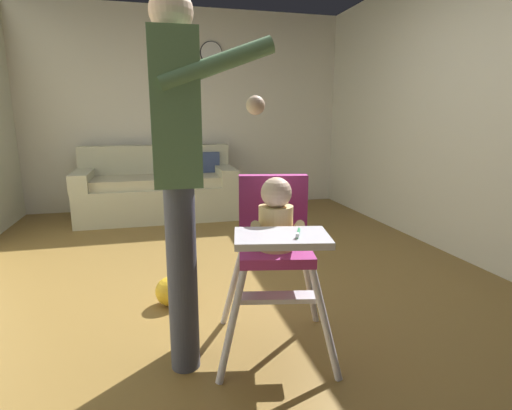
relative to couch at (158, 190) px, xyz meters
name	(u,v)px	position (x,y,z in m)	size (l,w,h in m)	color
ground	(231,302)	(0.44, -2.48, -0.38)	(5.75, 7.53, 0.10)	olive
wall_far	(188,111)	(0.44, 0.52, 0.96)	(4.95, 0.06, 2.58)	silver
wall_right	(475,107)	(2.54, -2.18, 0.96)	(0.06, 6.53, 2.58)	silver
couch	(158,190)	(0.00, 0.00, 0.00)	(1.86, 0.86, 0.86)	beige
high_chair	(275,233)	(0.54, -3.16, 0.30)	(0.71, 0.81, 0.93)	silver
adult_standing	(179,165)	(0.08, -3.15, 0.65)	(0.51, 0.51, 1.74)	#414455
toy_ball	(170,291)	(0.03, -2.52, -0.24)	(0.19, 0.19, 0.19)	gold
wall_clock	(211,53)	(0.76, 0.48, 1.69)	(0.30, 0.04, 0.30)	white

